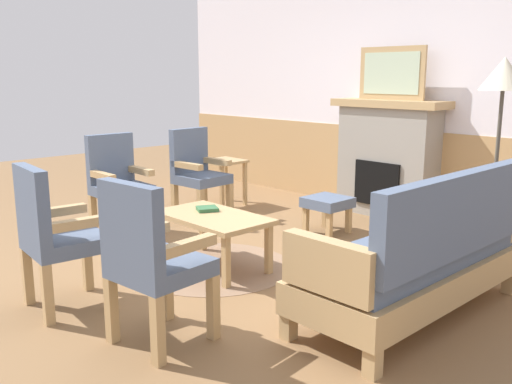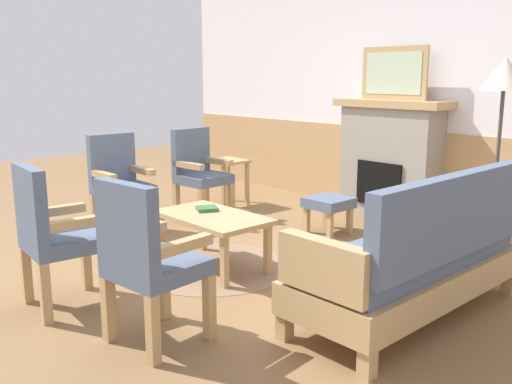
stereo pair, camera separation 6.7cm
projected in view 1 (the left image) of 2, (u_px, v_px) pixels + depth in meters
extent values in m
plane|color=olive|center=(226.00, 262.00, 4.74)|extent=(14.00, 14.00, 0.00)
cube|color=white|center=(403.00, 93.00, 6.21)|extent=(7.20, 0.12, 2.70)
cube|color=tan|center=(396.00, 171.00, 6.34)|extent=(7.20, 0.02, 0.95)
cube|color=gray|center=(387.00, 162.00, 6.19)|extent=(1.10, 0.36, 1.20)
cube|color=black|center=(376.00, 184.00, 6.11)|extent=(0.56, 0.02, 0.48)
cube|color=tan|center=(390.00, 103.00, 6.06)|extent=(1.30, 0.44, 0.08)
cube|color=tan|center=(392.00, 73.00, 6.00)|extent=(0.80, 0.03, 0.56)
cube|color=#B2C6A8|center=(391.00, 73.00, 5.98)|extent=(0.68, 0.01, 0.44)
cube|color=tan|center=(433.00, 262.00, 4.47)|extent=(0.08, 0.08, 0.16)
cube|color=tan|center=(289.00, 326.00, 3.34)|extent=(0.08, 0.08, 0.16)
cube|color=tan|center=(509.00, 282.00, 4.05)|extent=(0.08, 0.08, 0.16)
cube|color=tan|center=(373.00, 363.00, 2.92)|extent=(0.08, 0.08, 0.16)
cube|color=tan|center=(411.00, 276.00, 3.66)|extent=(0.70, 1.80, 0.20)
cube|color=slate|center=(412.00, 253.00, 3.62)|extent=(0.60, 1.70, 0.12)
cube|color=slate|center=(460.00, 214.00, 3.35)|extent=(0.10, 1.70, 0.50)
cube|color=tan|center=(475.00, 214.00, 4.17)|extent=(0.60, 0.10, 0.30)
cube|color=tan|center=(329.00, 267.00, 3.03)|extent=(0.60, 0.10, 0.30)
cube|color=tan|center=(161.00, 238.00, 4.71)|extent=(0.05, 0.05, 0.40)
cube|color=tan|center=(226.00, 262.00, 4.12)|extent=(0.05, 0.05, 0.40)
cube|color=tan|center=(203.00, 228.00, 5.01)|extent=(0.05, 0.05, 0.40)
cube|color=tan|center=(269.00, 249.00, 4.41)|extent=(0.05, 0.05, 0.40)
cube|color=tan|center=(213.00, 217.00, 4.52)|extent=(0.96, 0.56, 0.04)
cylinder|color=#896B51|center=(214.00, 266.00, 4.60)|extent=(1.30, 1.30, 0.01)
cube|color=#33663D|center=(207.00, 209.00, 4.66)|extent=(0.22, 0.22, 0.03)
cube|color=tan|center=(306.00, 220.00, 5.59)|extent=(0.05, 0.05, 0.26)
cube|color=tan|center=(329.00, 225.00, 5.37)|extent=(0.05, 0.05, 0.26)
cube|color=tan|center=(325.00, 215.00, 5.79)|extent=(0.05, 0.05, 0.26)
cube|color=tan|center=(349.00, 220.00, 5.58)|extent=(0.05, 0.05, 0.26)
cube|color=slate|center=(328.00, 202.00, 5.54)|extent=(0.40, 0.40, 0.10)
cube|color=tan|center=(230.00, 201.00, 6.08)|extent=(0.06, 0.06, 0.40)
cube|color=tan|center=(201.00, 208.00, 5.77)|extent=(0.06, 0.06, 0.40)
cube|color=tan|center=(204.00, 196.00, 6.36)|extent=(0.06, 0.06, 0.40)
cube|color=tan|center=(175.00, 202.00, 6.05)|extent=(0.06, 0.06, 0.40)
cube|color=slate|center=(202.00, 179.00, 6.01)|extent=(0.51, 0.51, 0.10)
cube|color=slate|center=(189.00, 150.00, 6.09)|extent=(0.11, 0.48, 0.48)
cube|color=tan|center=(216.00, 161.00, 6.13)|extent=(0.44, 0.10, 0.06)
cube|color=tan|center=(187.00, 165.00, 5.83)|extent=(0.44, 0.10, 0.06)
cube|color=tan|center=(153.00, 215.00, 5.47)|extent=(0.06, 0.06, 0.40)
cube|color=tan|center=(114.00, 223.00, 5.19)|extent=(0.06, 0.06, 0.40)
cube|color=tan|center=(131.00, 208.00, 5.77)|extent=(0.06, 0.06, 0.40)
cube|color=tan|center=(93.00, 215.00, 5.50)|extent=(0.06, 0.06, 0.40)
cube|color=slate|center=(122.00, 190.00, 5.43)|extent=(0.49, 0.49, 0.10)
cube|color=slate|center=(110.00, 158.00, 5.52)|extent=(0.09, 0.48, 0.48)
cube|color=tan|center=(140.00, 170.00, 5.53)|extent=(0.44, 0.08, 0.06)
cube|color=tan|center=(101.00, 175.00, 5.26)|extent=(0.44, 0.08, 0.06)
cube|color=tan|center=(167.00, 289.00, 3.59)|extent=(0.07, 0.07, 0.40)
cube|color=tan|center=(213.00, 307.00, 3.32)|extent=(0.07, 0.07, 0.40)
cube|color=tan|center=(111.00, 310.00, 3.28)|extent=(0.07, 0.07, 0.40)
cube|color=tan|center=(158.00, 331.00, 3.01)|extent=(0.07, 0.07, 0.40)
cube|color=slate|center=(161.00, 268.00, 3.25)|extent=(0.53, 0.53, 0.10)
cube|color=slate|center=(131.00, 227.00, 3.04)|extent=(0.49, 0.13, 0.48)
cube|color=tan|center=(138.00, 233.00, 3.35)|extent=(0.11, 0.44, 0.06)
cube|color=tan|center=(184.00, 247.00, 3.08)|extent=(0.11, 0.44, 0.06)
cube|color=tan|center=(87.00, 263.00, 4.08)|extent=(0.07, 0.07, 0.40)
cube|color=tan|center=(111.00, 280.00, 3.76)|extent=(0.07, 0.07, 0.40)
cube|color=tan|center=(28.00, 276.00, 3.83)|extent=(0.07, 0.07, 0.40)
cube|color=tan|center=(48.00, 295.00, 3.51)|extent=(0.07, 0.07, 0.40)
cube|color=slate|center=(66.00, 242.00, 3.74)|extent=(0.52, 0.52, 0.10)
cube|color=slate|center=(32.00, 204.00, 3.56)|extent=(0.49, 0.13, 0.48)
cube|color=tan|center=(54.00, 212.00, 3.87)|extent=(0.11, 0.44, 0.06)
cube|color=tan|center=(76.00, 224.00, 3.55)|extent=(0.11, 0.44, 0.06)
cube|color=tan|center=(226.00, 180.00, 6.99)|extent=(0.04, 0.04, 0.52)
cube|color=tan|center=(245.00, 184.00, 6.73)|extent=(0.04, 0.04, 0.52)
cube|color=tan|center=(203.00, 184.00, 6.74)|extent=(0.04, 0.04, 0.52)
cube|color=tan|center=(222.00, 188.00, 6.49)|extent=(0.04, 0.04, 0.52)
cube|color=tan|center=(224.00, 161.00, 6.68)|extent=(0.44, 0.44, 0.03)
cylinder|color=#332D28|center=(487.00, 267.00, 4.56)|extent=(0.24, 0.24, 0.03)
cylinder|color=#4C473D|center=(495.00, 181.00, 4.41)|extent=(0.03, 0.03, 1.40)
cone|color=beige|center=(504.00, 73.00, 4.24)|extent=(0.36, 0.36, 0.25)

